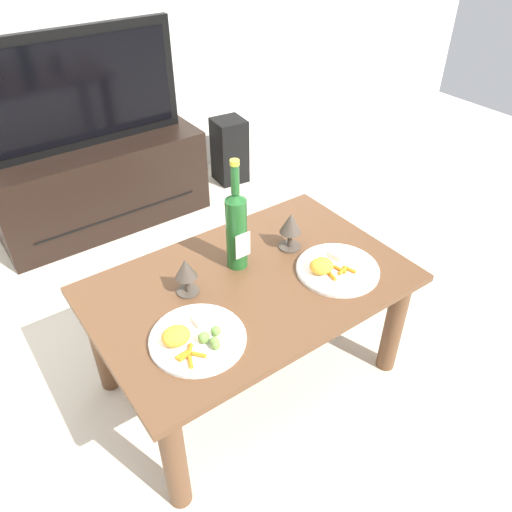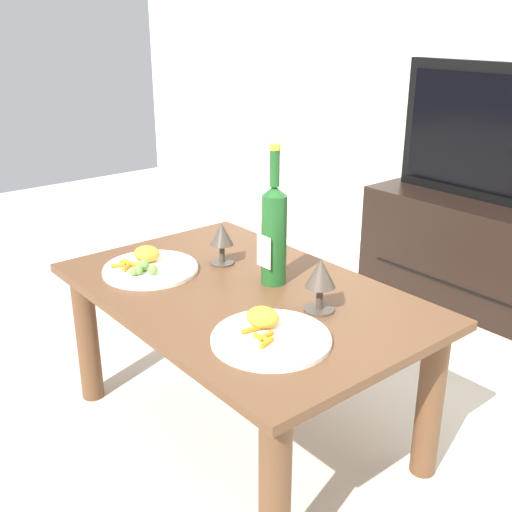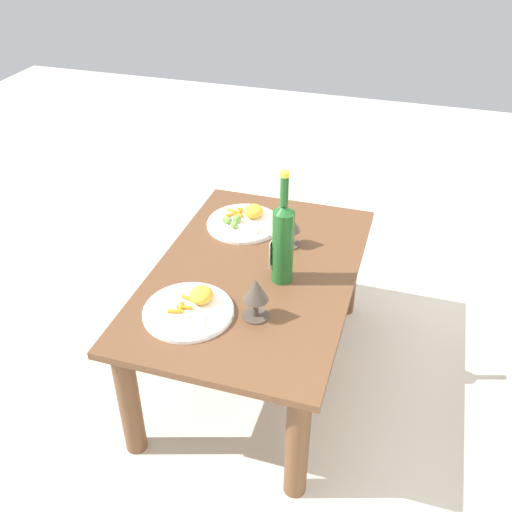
{
  "view_description": "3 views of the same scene",
  "coord_description": "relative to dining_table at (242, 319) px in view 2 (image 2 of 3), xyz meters",
  "views": [
    {
      "loc": [
        -0.72,
        -1.04,
        1.53
      ],
      "look_at": [
        0.04,
        0.02,
        0.54
      ],
      "focal_mm": 35.11,
      "sensor_mm": 36.0,
      "label": 1
    },
    {
      "loc": [
        1.23,
        -0.96,
        1.17
      ],
      "look_at": [
        0.04,
        0.02,
        0.57
      ],
      "focal_mm": 43.42,
      "sensor_mm": 36.0,
      "label": 2
    },
    {
      "loc": [
        1.52,
        0.47,
        1.61
      ],
      "look_at": [
        0.04,
        0.02,
        0.56
      ],
      "focal_mm": 40.71,
      "sensor_mm": 36.0,
      "label": 3
    }
  ],
  "objects": [
    {
      "name": "ground_plane",
      "position": [
        0.0,
        0.0,
        -0.37
      ],
      "size": [
        6.4,
        6.4,
        0.0
      ],
      "primitive_type": "plane",
      "color": "beige"
    },
    {
      "name": "dining_table",
      "position": [
        0.0,
        0.0,
        0.0
      ],
      "size": [
        1.04,
        0.67,
        0.46
      ],
      "color": "brown",
      "rests_on": "ground_plane"
    },
    {
      "name": "tv_stand",
      "position": [
        -0.02,
        1.36,
        -0.15
      ],
      "size": [
        1.08,
        0.43,
        0.45
      ],
      "color": "black",
      "rests_on": "ground_plane"
    },
    {
      "name": "tv_screen",
      "position": [
        -0.02,
        1.35,
        0.35
      ],
      "size": [
        0.97,
        0.05,
        0.55
      ],
      "color": "black",
      "rests_on": "tv_stand"
    },
    {
      "name": "wine_bottle",
      "position": [
        0.02,
        0.1,
        0.24
      ],
      "size": [
        0.07,
        0.07,
        0.39
      ],
      "color": "#1E5923",
      "rests_on": "dining_table"
    },
    {
      "name": "goblet_left",
      "position": [
        -0.19,
        0.07,
        0.18
      ],
      "size": [
        0.07,
        0.07,
        0.13
      ],
      "color": "#473D33",
      "rests_on": "dining_table"
    },
    {
      "name": "goblet_right",
      "position": [
        0.23,
        0.07,
        0.18
      ],
      "size": [
        0.08,
        0.08,
        0.14
      ],
      "color": "#473D33",
      "rests_on": "dining_table"
    },
    {
      "name": "dinner_plate_left",
      "position": [
        -0.28,
        -0.13,
        0.1
      ],
      "size": [
        0.28,
        0.28,
        0.06
      ],
      "color": "white",
      "rests_on": "dining_table"
    },
    {
      "name": "dinner_plate_right",
      "position": [
        0.27,
        -0.12,
        0.1
      ],
      "size": [
        0.28,
        0.28,
        0.06
      ],
      "color": "white",
      "rests_on": "dining_table"
    }
  ]
}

